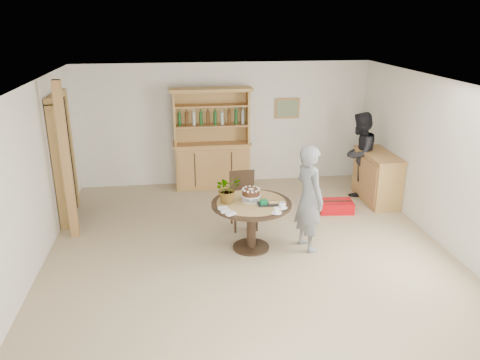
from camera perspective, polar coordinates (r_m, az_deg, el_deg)
name	(u,v)px	position (r m, az deg, el deg)	size (l,w,h in m)	color
ground	(252,261)	(6.92, 1.47, -9.80)	(7.00, 7.00, 0.00)	tan
room_shell	(253,145)	(6.26, 1.62, 4.26)	(6.04, 7.04, 2.52)	white
doorway	(63,157)	(8.49, -20.79, 2.64)	(0.13, 1.10, 2.18)	black
pine_post	(66,162)	(7.65, -20.41, 2.04)	(0.12, 0.12, 2.50)	#AE8049
hutch	(212,154)	(9.60, -3.43, 3.16)	(1.62, 0.54, 2.04)	#AF8A4A
sideboard	(377,177)	(9.26, 16.37, 0.35)	(0.54, 1.26, 0.94)	#AF8A4A
dining_table	(251,212)	(7.01, 1.40, -3.89)	(1.20, 1.20, 0.76)	black
dining_chair	(243,196)	(7.79, 0.38, -1.96)	(0.44, 0.44, 0.95)	black
birthday_cake	(251,193)	(6.95, 1.35, -1.62)	(0.30, 0.30, 0.20)	white
flower_vase	(228,189)	(6.87, -1.53, -1.08)	(0.38, 0.33, 0.42)	#3F7233
gift_tray	(267,203)	(6.86, 3.35, -2.80)	(0.30, 0.20, 0.08)	black
coffee_cup_a	(282,205)	(6.75, 5.15, -3.11)	(0.15, 0.15, 0.09)	white
coffee_cup_b	(276,211)	(6.58, 4.46, -3.77)	(0.15, 0.15, 0.08)	white
napkins	(226,211)	(6.60, -1.67, -3.79)	(0.24, 0.33, 0.03)	white
teen_boy	(309,198)	(7.02, 8.41, -2.20)	(0.60, 0.39, 1.63)	slate
adult_person	(359,154)	(9.39, 14.32, 3.06)	(0.80, 0.62, 1.65)	black
red_suitcase	(336,206)	(8.68, 11.58, -3.16)	(0.64, 0.46, 0.21)	red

